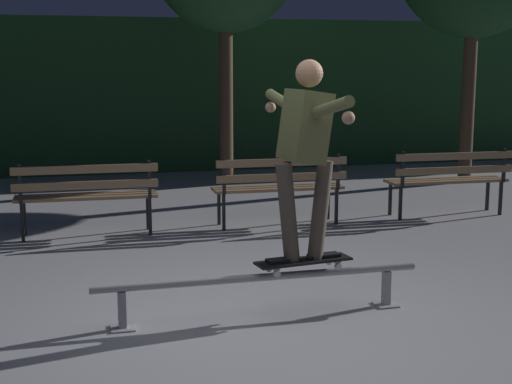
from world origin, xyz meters
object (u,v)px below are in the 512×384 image
park_bench_right_center (280,183)px  park_bench_rightmost (449,175)px  grind_rail (260,284)px  skateboarder (305,143)px  skateboard (304,262)px  park_bench_left_center (86,191)px

park_bench_right_center → park_bench_rightmost: 2.28m
grind_rail → park_bench_right_center: park_bench_right_center is taller
grind_rail → park_bench_rightmost: park_bench_rightmost is taller
skateboarder → park_bench_rightmost: skateboarder is taller
skateboard → skateboarder: skateboarder is taller
park_bench_left_center → grind_rail: bearing=-68.8°
park_bench_rightmost → skateboard: bearing=-134.1°
grind_rail → skateboarder: 1.15m
grind_rail → skateboarder: (0.36, 0.00, 1.09)m
skateboard → park_bench_right_center: bearing=76.8°
park_bench_rightmost → park_bench_left_center: bearing=180.0°
skateboarder → park_bench_right_center: 3.29m
skateboard → skateboarder: bearing=7.7°
grind_rail → skateboarder: size_ratio=1.67×
skateboard → park_bench_right_center: park_bench_right_center is taller
park_bench_left_center → park_bench_rightmost: size_ratio=1.00×
skateboarder → park_bench_rightmost: 4.40m
skateboarder → skateboard: bearing=-172.3°
skateboarder → park_bench_right_center: bearing=76.9°
skateboard → park_bench_left_center: size_ratio=0.50×
grind_rail → park_bench_rightmost: (3.36, 3.10, 0.27)m
grind_rail → park_bench_right_center: bearing=70.8°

